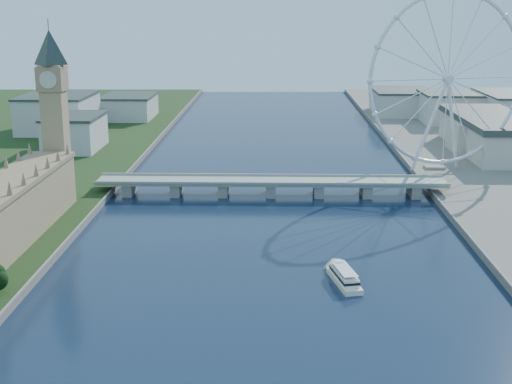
{
  "coord_description": "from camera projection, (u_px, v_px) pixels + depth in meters",
  "views": [
    {
      "loc": [
        2.09,
        -136.97,
        115.45
      ],
      "look_at": [
        -7.11,
        210.0,
        25.12
      ],
      "focal_mm": 50.0,
      "sensor_mm": 36.0,
      "label": 1
    }
  ],
  "objects": [
    {
      "name": "westminster_bridge",
      "position": [
        271.0,
        185.0,
        450.19
      ],
      "size": [
        220.0,
        22.0,
        9.5
      ],
      "color": "gray",
      "rests_on": "ground"
    },
    {
      "name": "tour_boat_near",
      "position": [
        341.0,
        278.0,
        312.4
      ],
      "size": [
        10.15,
        28.09,
        6.04
      ],
      "primitive_type": null,
      "rotation": [
        0.0,
        0.0,
        0.12
      ],
      "color": "silver",
      "rests_on": "ground"
    },
    {
      "name": "london_eye",
      "position": [
        448.0,
        80.0,
        485.06
      ],
      "size": [
        113.6,
        39.12,
        124.3
      ],
      "color": "silver",
      "rests_on": "ground"
    },
    {
      "name": "county_hall",
      "position": [
        489.0,
        155.0,
        573.14
      ],
      "size": [
        54.0,
        144.0,
        35.0
      ],
      "primitive_type": null,
      "color": "beige",
      "rests_on": "ground"
    },
    {
      "name": "city_skyline",
      "position": [
        313.0,
        111.0,
        698.19
      ],
      "size": [
        505.0,
        280.0,
        32.0
      ],
      "color": "beige",
      "rests_on": "ground"
    },
    {
      "name": "tour_boat_far",
      "position": [
        344.0,
        283.0,
        307.18
      ],
      "size": [
        14.76,
        33.26,
        7.15
      ],
      "primitive_type": null,
      "rotation": [
        0.0,
        0.0,
        0.21
      ],
      "color": "#EDE8CD",
      "rests_on": "ground"
    },
    {
      "name": "big_ben",
      "position": [
        53.0,
        93.0,
        417.1
      ],
      "size": [
        20.02,
        20.02,
        110.0
      ],
      "color": "tan",
      "rests_on": "ground"
    }
  ]
}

